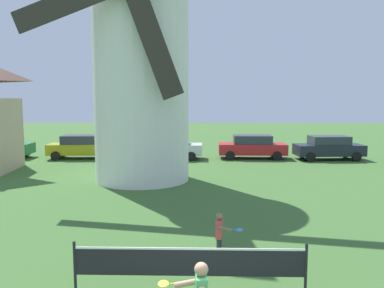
% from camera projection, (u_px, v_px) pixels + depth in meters
% --- Properties ---
extents(windmill, '(9.78, 5.26, 13.68)m').
position_uv_depth(windmill, '(141.00, 52.00, 18.62)').
color(windmill, white).
rests_on(windmill, ground_plane).
extents(tennis_net, '(4.74, 0.06, 1.10)m').
position_uv_depth(tennis_net, '(190.00, 263.00, 7.91)').
color(tennis_net, black).
rests_on(tennis_net, ground_plane).
extents(player_far, '(0.68, 0.59, 1.17)m').
position_uv_depth(player_far, '(220.00, 233.00, 9.72)').
color(player_far, '#333338').
rests_on(player_far, ground_plane).
extents(parked_car_mustard, '(4.28, 2.11, 1.56)m').
position_uv_depth(parked_car_mustard, '(81.00, 146.00, 26.18)').
color(parked_car_mustard, '#999919').
rests_on(parked_car_mustard, ground_plane).
extents(parked_car_silver, '(4.31, 1.91, 1.56)m').
position_uv_depth(parked_car_silver, '(170.00, 147.00, 25.98)').
color(parked_car_silver, silver).
rests_on(parked_car_silver, ground_plane).
extents(parked_car_red, '(4.49, 1.94, 1.56)m').
position_uv_depth(parked_car_red, '(252.00, 146.00, 26.22)').
color(parked_car_red, red).
rests_on(parked_car_red, ground_plane).
extents(parked_car_black, '(4.47, 2.13, 1.56)m').
position_uv_depth(parked_car_black, '(329.00, 147.00, 25.68)').
color(parked_car_black, '#1E232D').
rests_on(parked_car_black, ground_plane).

